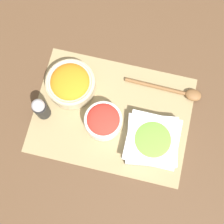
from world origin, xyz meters
The scene contains 7 objects.
ground_plane centered at (0.00, 0.00, 0.00)m, with size 3.00×3.00×0.00m, color #513823.
placemat centered at (0.00, 0.00, 0.00)m, with size 0.49×0.36×0.00m.
lettuce_bowl centered at (0.14, -0.06, 0.03)m, with size 0.17×0.17×0.05m.
tomato_bowl centered at (-0.02, -0.04, 0.04)m, with size 0.11×0.11×0.07m.
carrot_bowl centered at (-0.15, 0.06, 0.04)m, with size 0.16×0.16×0.07m.
wooden_spoon centered at (0.19, 0.12, 0.01)m, with size 0.25×0.04×0.02m.
pepper_shaker centered at (-0.21, -0.04, 0.06)m, with size 0.04×0.04×0.11m.
Camera 1 is at (0.06, -0.24, 0.97)m, focal length 50.00 mm.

